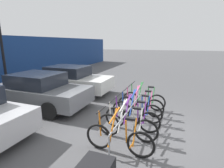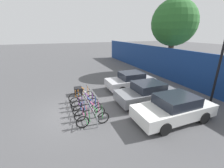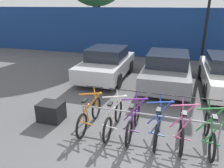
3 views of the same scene
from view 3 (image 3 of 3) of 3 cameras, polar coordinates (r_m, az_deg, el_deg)
ground_plane at (r=5.52m, az=6.44°, el=-15.96°), size 120.00×120.00×0.00m
hoarding_wall at (r=14.03m, az=14.07°, el=12.59°), size 36.00×0.16×3.04m
bike_rack at (r=5.82m, az=8.92°, el=-8.40°), size 3.61×0.04×0.57m
bicycle_orange at (r=6.09m, az=-5.88°, el=-7.99°), size 0.68×1.71×1.05m
bicycle_white at (r=5.89m, az=0.35°, el=-8.94°), size 0.68×1.71×1.05m
bicycle_purple at (r=5.78m, az=5.57°, el=-9.65°), size 0.68×1.71×1.05m
bicycle_blue at (r=5.72m, az=11.96°, el=-10.41°), size 0.68×1.71×1.05m
bicycle_pink at (r=5.72m, az=17.78°, el=-10.99°), size 0.68×1.71×1.05m
bicycle_green at (r=5.79m, az=24.13°, el=-11.49°), size 0.68×1.71×1.05m
car_silver at (r=10.00m, az=-1.38°, el=5.42°), size 1.91×3.90×1.40m
car_grey at (r=9.31m, az=14.15°, el=3.68°), size 1.91×4.03×1.40m
cargo_crate at (r=6.69m, az=-15.60°, el=-6.95°), size 0.70×0.56×0.55m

